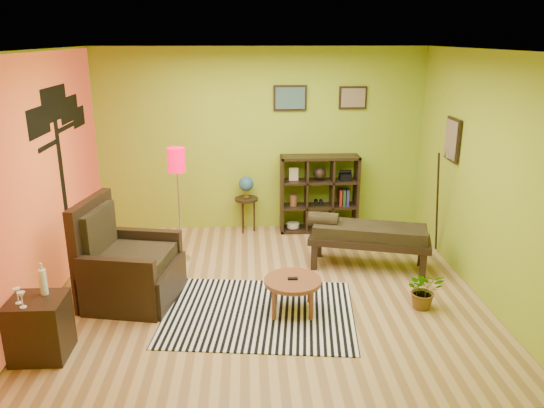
{
  "coord_description": "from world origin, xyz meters",
  "views": [
    {
      "loc": [
        -0.22,
        -5.8,
        2.94
      ],
      "look_at": [
        0.07,
        0.13,
        1.05
      ],
      "focal_mm": 35.0,
      "sensor_mm": 36.0,
      "label": 1
    }
  ],
  "objects_px": {
    "armchair": "(126,270)",
    "globe_table": "(246,190)",
    "floor_lamp": "(177,170)",
    "cube_shelf": "(320,194)",
    "side_cabinet": "(40,327)",
    "bench": "(366,234)",
    "potted_plant": "(424,294)",
    "coffee_table": "(293,284)"
  },
  "relations": [
    {
      "from": "armchair",
      "to": "globe_table",
      "type": "xyz_separation_m",
      "value": [
        1.4,
        2.19,
        0.31
      ]
    },
    {
      "from": "side_cabinet",
      "to": "bench",
      "type": "relative_size",
      "value": 0.56
    },
    {
      "from": "armchair",
      "to": "side_cabinet",
      "type": "xyz_separation_m",
      "value": [
        -0.58,
        -1.13,
        -0.06
      ]
    },
    {
      "from": "armchair",
      "to": "globe_table",
      "type": "bearing_deg",
      "value": 57.44
    },
    {
      "from": "side_cabinet",
      "to": "floor_lamp",
      "type": "relative_size",
      "value": 0.59
    },
    {
      "from": "armchair",
      "to": "floor_lamp",
      "type": "height_order",
      "value": "floor_lamp"
    },
    {
      "from": "coffee_table",
      "to": "globe_table",
      "type": "distance_m",
      "value": 2.65
    },
    {
      "from": "cube_shelf",
      "to": "side_cabinet",
      "type": "bearing_deg",
      "value": -133.36
    },
    {
      "from": "side_cabinet",
      "to": "globe_table",
      "type": "height_order",
      "value": "side_cabinet"
    },
    {
      "from": "coffee_table",
      "to": "side_cabinet",
      "type": "relative_size",
      "value": 0.69
    },
    {
      "from": "bench",
      "to": "side_cabinet",
      "type": "bearing_deg",
      "value": -151.98
    },
    {
      "from": "armchair",
      "to": "side_cabinet",
      "type": "distance_m",
      "value": 1.27
    },
    {
      "from": "floor_lamp",
      "to": "cube_shelf",
      "type": "relative_size",
      "value": 1.3
    },
    {
      "from": "side_cabinet",
      "to": "globe_table",
      "type": "xyz_separation_m",
      "value": [
        1.97,
        3.32,
        0.36
      ]
    },
    {
      "from": "coffee_table",
      "to": "bench",
      "type": "xyz_separation_m",
      "value": [
        1.06,
        1.14,
        0.13
      ]
    },
    {
      "from": "coffee_table",
      "to": "side_cabinet",
      "type": "xyz_separation_m",
      "value": [
        -2.47,
        -0.74,
        -0.03
      ]
    },
    {
      "from": "floor_lamp",
      "to": "cube_shelf",
      "type": "bearing_deg",
      "value": 27.39
    },
    {
      "from": "bench",
      "to": "potted_plant",
      "type": "relative_size",
      "value": 3.72
    },
    {
      "from": "coffee_table",
      "to": "floor_lamp",
      "type": "relative_size",
      "value": 0.4
    },
    {
      "from": "armchair",
      "to": "potted_plant",
      "type": "height_order",
      "value": "armchair"
    },
    {
      "from": "floor_lamp",
      "to": "potted_plant",
      "type": "distance_m",
      "value": 3.42
    },
    {
      "from": "floor_lamp",
      "to": "bench",
      "type": "distance_m",
      "value": 2.61
    },
    {
      "from": "floor_lamp",
      "to": "armchair",
      "type": "bearing_deg",
      "value": -114.13
    },
    {
      "from": "coffee_table",
      "to": "armchair",
      "type": "xyz_separation_m",
      "value": [
        -1.89,
        0.39,
        0.03
      ]
    },
    {
      "from": "coffee_table",
      "to": "cube_shelf",
      "type": "distance_m",
      "value": 2.65
    },
    {
      "from": "coffee_table",
      "to": "side_cabinet",
      "type": "bearing_deg",
      "value": -163.36
    },
    {
      "from": "bench",
      "to": "armchair",
      "type": "bearing_deg",
      "value": -165.81
    },
    {
      "from": "cube_shelf",
      "to": "bench",
      "type": "distance_m",
      "value": 1.49
    },
    {
      "from": "globe_table",
      "to": "potted_plant",
      "type": "distance_m",
      "value": 3.28
    },
    {
      "from": "potted_plant",
      "to": "armchair",
      "type": "bearing_deg",
      "value": 173.5
    },
    {
      "from": "cube_shelf",
      "to": "potted_plant",
      "type": "xyz_separation_m",
      "value": [
        0.84,
        -2.55,
        -0.43
      ]
    },
    {
      "from": "armchair",
      "to": "potted_plant",
      "type": "xyz_separation_m",
      "value": [
        3.38,
        -0.38,
        -0.19
      ]
    },
    {
      "from": "cube_shelf",
      "to": "potted_plant",
      "type": "height_order",
      "value": "cube_shelf"
    },
    {
      "from": "side_cabinet",
      "to": "cube_shelf",
      "type": "xyz_separation_m",
      "value": [
        3.11,
        3.3,
        0.29
      ]
    },
    {
      "from": "globe_table",
      "to": "bench",
      "type": "distance_m",
      "value": 2.13
    },
    {
      "from": "floor_lamp",
      "to": "bench",
      "type": "xyz_separation_m",
      "value": [
        2.46,
        -0.36,
        -0.8
      ]
    },
    {
      "from": "bench",
      "to": "potted_plant",
      "type": "xyz_separation_m",
      "value": [
        0.42,
        -1.13,
        -0.29
      ]
    },
    {
      "from": "globe_table",
      "to": "potted_plant",
      "type": "xyz_separation_m",
      "value": [
        1.98,
        -2.57,
        -0.5
      ]
    },
    {
      "from": "globe_table",
      "to": "potted_plant",
      "type": "bearing_deg",
      "value": -52.38
    },
    {
      "from": "coffee_table",
      "to": "floor_lamp",
      "type": "bearing_deg",
      "value": 132.91
    },
    {
      "from": "armchair",
      "to": "floor_lamp",
      "type": "distance_m",
      "value": 1.51
    },
    {
      "from": "floor_lamp",
      "to": "coffee_table",
      "type": "bearing_deg",
      "value": -47.09
    }
  ]
}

